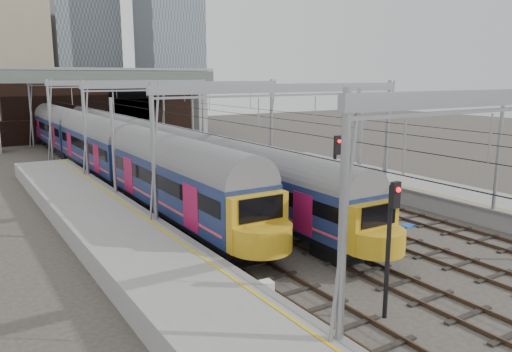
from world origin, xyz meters
TOP-DOWN VIEW (x-y plane):
  - ground at (0.00, 0.00)m, footprint 160.00×160.00m
  - platform_left at (-10.18, 2.50)m, footprint 4.32×55.00m
  - tracks at (0.00, 15.00)m, footprint 14.40×80.00m
  - overhead_line at (0.00, 21.49)m, footprint 16.80×80.00m
  - retaining_wall at (1.40, 51.93)m, footprint 28.00×2.75m
  - overbridge at (0.00, 46.00)m, footprint 28.00×3.00m
  - city_skyline at (2.73, 70.48)m, footprint 37.50×27.50m
  - train_main at (-2.00, 28.55)m, footprint 2.58×59.75m
  - train_second at (-6.00, 35.31)m, footprint 2.93×67.69m
  - signal_near_left at (-4.56, -4.36)m, footprint 0.36×0.47m
  - signal_near_centre at (-0.24, 3.46)m, footprint 0.39×0.48m
  - relay_cabinet at (-7.80, -1.61)m, footprint 0.59×0.51m
  - equip_cover_a at (-1.12, 3.82)m, footprint 0.86×0.74m
  - equip_cover_b at (-0.31, 11.65)m, footprint 0.97×0.82m
  - equip_cover_c at (4.51, 2.68)m, footprint 0.80×0.60m

SIDE VIEW (x-z plane):
  - ground at x=0.00m, z-range 0.00..0.00m
  - tracks at x=0.00m, z-range -0.09..0.13m
  - equip_cover_a at x=-1.12m, z-range 0.00..0.09m
  - equip_cover_c at x=4.51m, z-range 0.00..0.09m
  - equip_cover_b at x=-0.31m, z-range 0.00..0.10m
  - relay_cabinet at x=-7.80m, z-range 0.00..1.09m
  - platform_left at x=-10.18m, z-range -0.01..1.11m
  - train_main at x=-2.00m, z-range 0.10..4.61m
  - train_second at x=-6.00m, z-range 0.07..5.06m
  - signal_near_left at x=-4.56m, z-range 0.64..5.51m
  - signal_near_centre at x=-0.24m, z-range 0.66..6.01m
  - retaining_wall at x=1.40m, z-range -0.17..8.83m
  - overhead_line at x=0.00m, z-range 2.57..10.57m
  - overbridge at x=0.00m, z-range 2.64..11.89m
  - city_skyline at x=2.73m, z-range -12.91..47.09m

